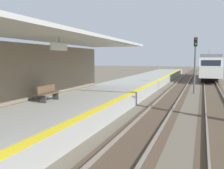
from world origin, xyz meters
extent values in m
cube|color=#999993|center=(-2.50, 16.00, 0.45)|extent=(5.00, 80.00, 0.90)
cube|color=yellow|center=(-0.25, 16.00, 0.90)|extent=(0.50, 80.00, 0.01)
cube|color=#B2B2AD|center=(-2.60, 6.71, 4.35)|extent=(4.40, 24.00, 0.16)
cube|color=white|center=(-2.20, 8.71, 3.82)|extent=(0.08, 1.40, 0.36)
cylinder|color=#333333|center=(-2.20, 8.71, 4.14)|extent=(0.03, 0.03, 0.27)
cube|color=#4C3D2D|center=(1.90, 20.00, 0.00)|extent=(2.34, 120.00, 0.01)
cube|color=slate|center=(1.18, 20.00, 0.08)|extent=(0.08, 120.00, 0.15)
cube|color=slate|center=(2.62, 20.00, 0.08)|extent=(0.08, 120.00, 0.15)
cube|color=#4C3D2D|center=(5.30, 20.00, 0.00)|extent=(2.34, 120.00, 0.01)
cube|color=slate|center=(4.58, 20.00, 0.08)|extent=(0.08, 120.00, 0.15)
cube|color=slate|center=(6.02, 20.00, 0.08)|extent=(0.08, 120.00, 0.15)
cube|color=silver|center=(5.30, 41.55, 2.07)|extent=(2.90, 18.00, 2.70)
cube|color=slate|center=(5.30, 41.55, 3.64)|extent=(2.67, 18.00, 0.44)
cube|color=black|center=(5.30, 32.53, 2.48)|extent=(2.32, 0.06, 1.21)
cube|color=silver|center=(5.30, 31.75, 1.60)|extent=(2.78, 1.60, 1.49)
cube|color=black|center=(6.76, 41.55, 2.48)|extent=(0.04, 15.84, 0.86)
cylinder|color=#333333|center=(5.30, 45.15, 4.31)|extent=(0.06, 0.06, 0.90)
cube|color=black|center=(5.30, 35.70, 0.36)|extent=(2.17, 2.20, 0.72)
cube|color=black|center=(5.30, 47.40, 0.36)|extent=(2.17, 2.20, 0.72)
cylinder|color=#4C4C4C|center=(3.63, 22.62, 2.20)|extent=(0.16, 0.16, 4.40)
cube|color=black|center=(3.63, 22.62, 4.80)|extent=(0.32, 0.24, 0.80)
sphere|color=red|center=(3.63, 22.48, 5.02)|extent=(0.16, 0.16, 0.16)
sphere|color=green|center=(3.63, 22.48, 4.58)|extent=(0.16, 0.16, 0.16)
cube|color=brown|center=(-3.62, 9.92, 1.34)|extent=(0.44, 1.60, 0.06)
cube|color=brown|center=(-3.82, 9.92, 1.58)|extent=(0.06, 1.60, 0.40)
cube|color=#333333|center=(-3.62, 9.32, 1.12)|extent=(0.36, 0.08, 0.44)
cube|color=#333333|center=(-3.62, 10.52, 1.12)|extent=(0.36, 0.08, 0.44)
camera|label=1|loc=(4.29, -1.72, 3.24)|focal=39.93mm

